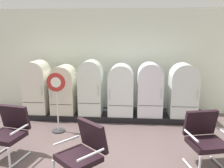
% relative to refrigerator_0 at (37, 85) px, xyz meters
% --- Properties ---
extents(back_wall, '(11.76, 0.12, 3.08)m').
position_rel_refrigerator_0_xyz_m(back_wall, '(2.05, 0.73, 0.62)').
color(back_wall, silver).
rests_on(back_wall, ground).
extents(display_plinth, '(5.45, 0.95, 0.15)m').
position_rel_refrigerator_0_xyz_m(display_plinth, '(2.05, 0.10, -0.85)').
color(display_plinth, black).
rests_on(display_plinth, ground).
extents(refrigerator_0, '(0.64, 0.70, 1.48)m').
position_rel_refrigerator_0_xyz_m(refrigerator_0, '(0.00, 0.00, 0.00)').
color(refrigerator_0, silver).
rests_on(refrigerator_0, display_plinth).
extents(refrigerator_1, '(0.64, 0.71, 1.35)m').
position_rel_refrigerator_0_xyz_m(refrigerator_1, '(0.77, 0.00, -0.07)').
color(refrigerator_1, beige).
rests_on(refrigerator_1, display_plinth).
extents(refrigerator_2, '(0.63, 0.61, 1.51)m').
position_rel_refrigerator_0_xyz_m(refrigerator_2, '(1.55, -0.05, 0.02)').
color(refrigerator_2, silver).
rests_on(refrigerator_2, display_plinth).
extents(refrigerator_3, '(0.68, 0.72, 1.40)m').
position_rel_refrigerator_0_xyz_m(refrigerator_3, '(2.39, 0.01, -0.05)').
color(refrigerator_3, white).
rests_on(refrigerator_3, display_plinth).
extents(refrigerator_4, '(0.67, 0.70, 1.45)m').
position_rel_refrigerator_0_xyz_m(refrigerator_4, '(3.18, 0.00, -0.02)').
color(refrigerator_4, white).
rests_on(refrigerator_4, display_plinth).
extents(refrigerator_5, '(0.72, 0.64, 1.44)m').
position_rel_refrigerator_0_xyz_m(refrigerator_5, '(4.07, -0.03, -0.03)').
color(refrigerator_5, silver).
rests_on(refrigerator_5, display_plinth).
extents(armchair_left, '(0.77, 0.79, 1.00)m').
position_rel_refrigerator_0_xyz_m(armchair_left, '(0.32, -2.26, -0.38)').
color(armchair_left, silver).
rests_on(armchair_left, ground).
extents(armchair_right, '(0.78, 0.80, 1.00)m').
position_rel_refrigerator_0_xyz_m(armchair_right, '(3.99, -2.29, -0.38)').
color(armchair_right, silver).
rests_on(armchair_right, ground).
extents(armchair_center, '(0.91, 0.91, 1.00)m').
position_rel_refrigerator_0_xyz_m(armchair_center, '(1.91, -2.95, -0.38)').
color(armchair_center, silver).
rests_on(armchair_center, ground).
extents(sign_stand, '(0.45, 0.32, 1.47)m').
position_rel_refrigerator_0_xyz_m(sign_stand, '(0.89, -1.03, -0.21)').
color(sign_stand, '#2D2D30').
rests_on(sign_stand, ground).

